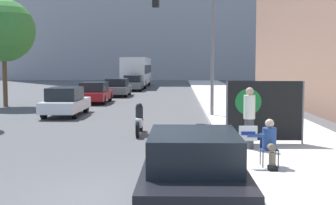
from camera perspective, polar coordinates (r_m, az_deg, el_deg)
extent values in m
plane|color=#4F4F51|center=(9.50, -4.28, -11.66)|extent=(160.00, 160.00, 0.00)
cube|color=beige|center=(24.46, 9.68, -1.38)|extent=(4.37, 90.00, 0.17)
cylinder|color=#474C56|center=(11.59, 11.50, -6.83)|extent=(0.03, 0.03, 0.41)
cylinder|color=#474C56|center=(11.66, 13.30, -6.79)|extent=(0.03, 0.03, 0.41)
cylinder|color=#474C56|center=(11.95, 11.19, -6.47)|extent=(0.03, 0.03, 0.41)
cylinder|color=#474C56|center=(12.02, 12.93, -6.44)|extent=(0.03, 0.03, 0.41)
cube|color=navy|center=(11.76, 12.25, -5.62)|extent=(0.40, 0.40, 0.02)
cube|color=navy|center=(11.91, 12.09, -4.51)|extent=(0.40, 0.02, 0.38)
cylinder|color=#756651|center=(11.59, 12.41, -5.27)|extent=(0.18, 0.42, 0.18)
cylinder|color=#756651|center=(11.45, 12.58, -7.00)|extent=(0.16, 0.16, 0.41)
cube|color=black|center=(11.42, 12.63, -7.81)|extent=(0.20, 0.28, 0.10)
cylinder|color=navy|center=(11.75, 12.24, -4.29)|extent=(0.34, 0.34, 0.52)
sphere|color=beige|center=(11.69, 12.28, -2.50)|extent=(0.22, 0.22, 0.22)
cylinder|color=navy|center=(11.60, 10.73, -3.98)|extent=(0.45, 0.09, 0.09)
cube|color=white|center=(11.56, 9.75, -3.72)|extent=(0.45, 0.02, 0.37)
cube|color=navy|center=(11.55, 9.75, -3.73)|extent=(0.34, 0.01, 0.09)
cylinder|color=#424247|center=(14.07, 9.85, -3.76)|extent=(0.28, 0.28, 0.88)
cylinder|color=silver|center=(13.98, 9.90, -0.55)|extent=(0.34, 0.34, 0.70)
sphere|color=tan|center=(13.94, 9.93, 1.36)|extent=(0.23, 0.23, 0.23)
cylinder|color=#334775|center=(16.90, 9.04, -2.30)|extent=(0.28, 0.28, 0.90)
cylinder|color=#B23333|center=(16.82, 9.07, 0.43)|extent=(0.34, 0.34, 0.71)
sphere|color=tan|center=(16.79, 9.09, 2.05)|extent=(0.24, 0.24, 0.24)
cylinder|color=slate|center=(14.79, 7.18, -1.19)|extent=(0.06, 0.06, 1.97)
cylinder|color=slate|center=(15.22, 16.12, -1.18)|extent=(0.06, 0.06, 1.97)
cube|color=black|center=(14.96, 11.72, -1.00)|extent=(2.38, 0.02, 1.87)
cylinder|color=#197A33|center=(14.83, 9.76, 0.07)|extent=(0.82, 0.01, 0.82)
cylinder|color=slate|center=(22.87, 5.44, 6.48)|extent=(0.16, 0.16, 6.40)
sphere|color=green|center=(23.44, -1.51, 11.85)|extent=(0.18, 0.18, 0.18)
cube|color=black|center=(8.99, 3.11, -9.09)|extent=(1.89, 4.37, 0.52)
cube|color=black|center=(8.70, 3.17, -5.71)|extent=(1.63, 2.27, 0.62)
cylinder|color=black|center=(10.37, -1.80, -8.41)|extent=(0.22, 0.64, 0.64)
cylinder|color=black|center=(10.41, 7.54, -8.39)|extent=(0.22, 0.64, 0.64)
cube|color=silver|center=(24.59, -12.34, -0.31)|extent=(1.73, 4.47, 0.55)
cube|color=black|center=(24.37, -12.46, 1.06)|extent=(1.49, 2.32, 0.65)
cylinder|color=black|center=(26.13, -13.22, -0.53)|extent=(0.22, 0.64, 0.64)
cylinder|color=black|center=(25.79, -9.98, -0.54)|extent=(0.22, 0.64, 0.64)
cylinder|color=black|center=(23.47, -14.91, -1.15)|extent=(0.22, 0.64, 0.64)
cylinder|color=black|center=(23.10, -11.32, -1.18)|extent=(0.22, 0.64, 0.64)
cube|color=maroon|center=(32.00, -8.92, 0.89)|extent=(1.85, 4.48, 0.53)
cube|color=black|center=(31.79, -8.99, 1.90)|extent=(1.59, 2.33, 0.63)
cylinder|color=black|center=(33.53, -9.86, 0.68)|extent=(0.22, 0.64, 0.64)
cylinder|color=black|center=(33.25, -7.10, 0.68)|extent=(0.22, 0.64, 0.64)
cylinder|color=black|center=(30.81, -10.86, 0.31)|extent=(0.22, 0.64, 0.64)
cylinder|color=black|center=(30.51, -7.86, 0.31)|extent=(0.22, 0.64, 0.64)
cube|color=#565B60|center=(38.45, -6.19, 1.58)|extent=(1.89, 4.63, 0.54)
cube|color=black|center=(38.23, -6.24, 2.45)|extent=(1.63, 2.41, 0.64)
cylinder|color=black|center=(40.00, -7.11, 1.37)|extent=(0.22, 0.64, 0.64)
cylinder|color=black|center=(39.78, -4.73, 1.37)|extent=(0.22, 0.64, 0.64)
cylinder|color=black|center=(37.16, -7.76, 1.11)|extent=(0.22, 0.64, 0.64)
cylinder|color=black|center=(36.93, -5.20, 1.11)|extent=(0.22, 0.64, 0.64)
cube|color=#565B60|center=(45.72, -4.27, 2.13)|extent=(1.83, 4.29, 0.59)
cube|color=black|center=(45.52, -4.30, 2.91)|extent=(1.57, 2.23, 0.68)
cylinder|color=black|center=(47.14, -5.09, 1.90)|extent=(0.22, 0.64, 0.64)
cylinder|color=black|center=(46.98, -3.13, 1.91)|extent=(0.22, 0.64, 0.64)
cylinder|color=black|center=(44.50, -5.47, 1.73)|extent=(0.22, 0.64, 0.64)
cylinder|color=black|center=(44.34, -3.40, 1.73)|extent=(0.22, 0.64, 0.64)
cube|color=silver|center=(52.77, -3.79, 3.90)|extent=(2.49, 11.65, 2.85)
cube|color=black|center=(52.77, -3.79, 4.09)|extent=(2.51, 11.07, 0.92)
cylinder|color=black|center=(56.51, -4.56, 2.59)|extent=(0.30, 1.04, 1.04)
cylinder|color=black|center=(56.32, -2.34, 2.59)|extent=(0.30, 1.04, 1.04)
cylinder|color=black|center=(49.33, -5.42, 2.26)|extent=(0.30, 1.04, 1.04)
cylinder|color=black|center=(49.12, -2.88, 2.27)|extent=(0.30, 1.04, 1.04)
cube|color=white|center=(17.69, -3.50, -2.38)|extent=(0.24, 0.98, 0.32)
cylinder|color=black|center=(17.60, -3.52, -1.34)|extent=(0.28, 0.28, 0.52)
sphere|color=black|center=(17.57, -3.53, -0.45)|extent=(0.24, 0.24, 0.24)
cylinder|color=black|center=(18.52, -3.29, -2.62)|extent=(0.10, 0.60, 0.60)
cylinder|color=black|center=(16.91, -3.73, -3.33)|extent=(0.10, 0.60, 0.60)
cylinder|color=brown|center=(30.82, -19.26, 2.66)|extent=(0.28, 0.28, 3.36)
sphere|color=#387A33|center=(30.87, -19.41, 8.29)|extent=(3.87, 3.87, 3.87)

